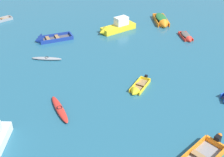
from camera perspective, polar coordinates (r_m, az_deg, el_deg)
kayak_grey_near_right at (r=30.63m, az=-12.77°, el=3.88°), size 3.15×0.66×0.30m
rowboat_red_outer_left at (r=35.56m, az=14.61°, el=7.87°), size 1.46×2.95×0.94m
rowboat_yellow_center at (r=25.08m, az=4.94°, el=-2.19°), size 2.14×3.01×0.91m
rowboat_deep_blue_distant_center at (r=34.81m, az=-13.05°, el=7.49°), size 4.61×3.18×1.47m
kayak_red_far_back at (r=23.15m, az=-10.30°, el=-5.95°), size 2.26×3.57×0.35m
rowboat_orange_cluster_outer at (r=39.41m, az=9.87°, el=11.10°), size 1.93×4.61×1.40m
motor_launch_yellow_foreground_center at (r=36.53m, az=0.84°, el=10.12°), size 4.86×4.13×1.92m
mooring_buoy_far_field at (r=22.14m, az=20.49°, el=-10.45°), size 0.34×0.34×0.34m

